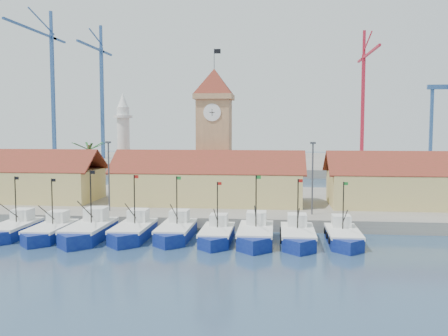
# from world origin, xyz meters

# --- Properties ---
(ground) EXTENTS (400.00, 400.00, 0.00)m
(ground) POSITION_xyz_m (0.00, 0.00, 0.00)
(ground) COLOR navy
(ground) RESTS_ON ground
(quay) EXTENTS (140.00, 32.00, 1.50)m
(quay) POSITION_xyz_m (0.00, 24.00, 0.75)
(quay) COLOR gray
(quay) RESTS_ON ground
(terminal) EXTENTS (240.00, 80.00, 2.00)m
(terminal) POSITION_xyz_m (0.00, 110.00, 1.00)
(terminal) COLOR gray
(terminal) RESTS_ON ground
(boat_0) EXTENTS (3.45, 9.46, 7.16)m
(boat_0) POSITION_xyz_m (-19.99, 2.39, 0.74)
(boat_0) COLOR navy
(boat_0) RESTS_ON ground
(boat_1) EXTENTS (3.39, 9.28, 7.02)m
(boat_1) POSITION_xyz_m (-15.38, 1.85, 0.73)
(boat_1) COLOR navy
(boat_1) RESTS_ON ground
(boat_2) EXTENTS (3.86, 10.58, 8.00)m
(boat_2) POSITION_xyz_m (-10.98, 1.96, 0.83)
(boat_2) COLOR navy
(boat_2) RESTS_ON ground
(boat_3) EXTENTS (3.59, 9.84, 7.45)m
(boat_3) POSITION_xyz_m (-6.21, 2.75, 0.77)
(boat_3) COLOR navy
(boat_3) RESTS_ON ground
(boat_4) EXTENTS (3.52, 9.63, 7.29)m
(boat_4) POSITION_xyz_m (-1.49, 3.22, 0.75)
(boat_4) COLOR navy
(boat_4) RESTS_ON ground
(boat_5) EXTENTS (3.29, 9.02, 6.82)m
(boat_5) POSITION_xyz_m (3.21, 2.19, 0.71)
(boat_5) COLOR navy
(boat_5) RESTS_ON ground
(boat_6) EXTENTS (3.67, 10.05, 7.60)m
(boat_6) POSITION_xyz_m (7.39, 2.21, 0.79)
(boat_6) COLOR navy
(boat_6) RESTS_ON ground
(boat_7) EXTENTS (3.50, 9.58, 7.25)m
(boat_7) POSITION_xyz_m (11.86, 2.15, 0.75)
(boat_7) COLOR navy
(boat_7) RESTS_ON ground
(boat_8) EXTENTS (3.34, 9.15, 6.92)m
(boat_8) POSITION_xyz_m (16.68, 2.68, 0.72)
(boat_8) COLOR navy
(boat_8) RESTS_ON ground
(hall_center) EXTENTS (27.04, 10.13, 7.61)m
(hall_center) POSITION_xyz_m (0.00, 20.00, 3.99)
(hall_center) COLOR tan
(hall_center) RESTS_ON quay
(hall_right) EXTENTS (31.20, 10.13, 7.61)m
(hall_right) POSITION_xyz_m (32.00, 20.00, 3.99)
(hall_right) COLOR tan
(hall_right) RESTS_ON quay
(clock_tower) EXTENTS (5.80, 5.80, 22.70)m
(clock_tower) POSITION_xyz_m (0.00, 26.00, 11.96)
(clock_tower) COLOR tan
(clock_tower) RESTS_ON quay
(minaret) EXTENTS (3.00, 3.00, 16.30)m
(minaret) POSITION_xyz_m (-15.00, 28.00, 9.73)
(minaret) COLOR silver
(minaret) RESTS_ON quay
(palm_tree) EXTENTS (5.60, 5.03, 8.39)m
(palm_tree) POSITION_xyz_m (-20.00, 26.00, 6.25)
(palm_tree) COLOR brown
(palm_tree) RESTS_ON quay
(lamp_posts) EXTENTS (80.70, 0.25, 9.03)m
(lamp_posts) POSITION_xyz_m (0.50, 12.00, 6.48)
(lamp_posts) COLOR #3F3F44
(lamp_posts) RESTS_ON quay
(crane_blue_far) EXTENTS (1.00, 37.87, 46.32)m
(crane_blue_far) POSITION_xyz_m (-60.86, 99.95, 28.13)
(crane_blue_far) COLOR #2B4D83
(crane_blue_far) RESTS_ON terminal
(crane_blue_near) EXTENTS (1.00, 29.42, 42.80)m
(crane_blue_near) POSITION_xyz_m (-47.02, 107.05, 25.48)
(crane_blue_near) COLOR #2B4D83
(crane_blue_near) RESTS_ON terminal
(crane_red_right) EXTENTS (1.00, 33.67, 39.05)m
(crane_red_right) POSITION_xyz_m (35.35, 103.36, 23.75)
(crane_red_right) COLOR #B11B2F
(crane_red_right) RESTS_ON terminal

